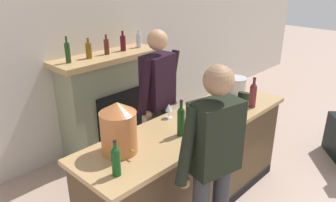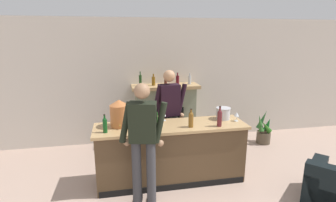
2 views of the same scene
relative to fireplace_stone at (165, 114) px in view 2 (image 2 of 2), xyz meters
The scene contains 14 objects.
wall_back_panel 0.83m from the fireplace_stone, 143.92° to the left, with size 12.00×0.07×2.75m.
bar_counter 1.64m from the fireplace_stone, 97.31° to the right, with size 2.44×0.68×0.98m.
fireplace_stone is the anchor object (origin of this frame).
potted_plant_corner 2.25m from the fireplace_stone, 12.11° to the right, with size 0.34×0.37×0.74m.
person_customer 2.36m from the fireplace_stone, 107.84° to the right, with size 0.65×0.37×1.79m.
person_bartender 1.12m from the fireplace_stone, 96.82° to the right, with size 0.65×0.34×1.79m.
copper_dispenser 1.90m from the fireplace_stone, 123.69° to the right, with size 0.29×0.33×0.43m.
ice_bucket_steel 1.70m from the fireplace_stone, 63.72° to the right, with size 0.24×0.24×0.20m.
wine_bottle_riesling_slim 1.82m from the fireplace_stone, 87.49° to the right, with size 0.08×0.08×0.30m.
wine_bottle_burgundy_dark 2.19m from the fireplace_stone, 125.01° to the right, with size 0.07×0.07×0.28m.
wine_bottle_merlot_tall 1.81m from the fireplace_stone, 105.34° to the right, with size 0.07×0.07×0.33m.
wine_bottle_chardonnay_pale 1.95m from the fireplace_stone, 73.77° to the right, with size 0.07×0.07×0.33m.
wine_glass_by_dispenser 1.91m from the fireplace_stone, 60.91° to the right, with size 0.08×0.08×0.16m.
wine_glass_front_left 1.45m from the fireplace_stone, 101.50° to the right, with size 0.07×0.07×0.15m.
Camera 2 is at (-0.66, -1.22, 2.37)m, focal length 28.00 mm.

